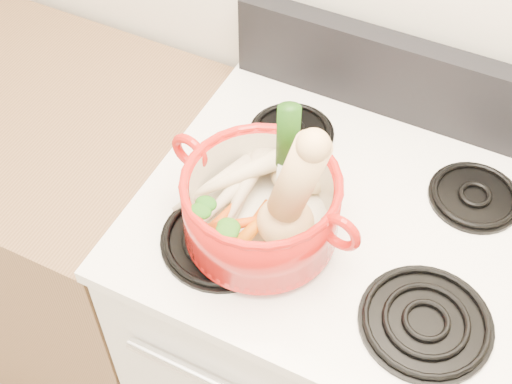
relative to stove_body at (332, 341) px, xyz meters
The scene contains 22 objects.
stove_body is the anchor object (origin of this frame).
cooktop 0.47m from the stove_body, ahead, with size 0.78×0.67×0.03m, color white.
control_backsplash 0.65m from the stove_body, 90.00° to the left, with size 0.76×0.05×0.18m, color black.
burner_front_left 0.56m from the stove_body, 139.90° to the right, with size 0.22×0.22×0.02m, color black.
burner_front_right 0.56m from the stove_body, 40.10° to the right, with size 0.22×0.22×0.02m, color black.
burner_back_left 0.55m from the stove_body, 143.62° to the left, with size 0.17×0.17×0.02m, color black.
burner_back_right 0.55m from the stove_body, 36.38° to the left, with size 0.17×0.17×0.02m, color black.
dutch_oven 0.60m from the stove_body, 138.12° to the right, with size 0.27×0.27×0.13m, color #B2140F.
pot_handle_left 0.69m from the stove_body, 161.42° to the right, with size 0.08×0.08×0.02m, color #B2140F.
pot_handle_right 0.64m from the stove_body, 82.42° to the right, with size 0.08×0.08×0.02m, color #B2140F.
squash 0.68m from the stove_body, 121.13° to the right, with size 0.10×0.10×0.25m, color tan, non-canonical shape.
leek 0.67m from the stove_body, 151.41° to the right, with size 0.04×0.04×0.25m, color silver.
ginger 0.57m from the stove_body, 169.13° to the right, with size 0.09×0.07×0.05m, color tan.
parsnip_0 0.60m from the stove_body, 154.48° to the right, with size 0.05×0.05×0.24m, color beige.
parsnip_1 0.61m from the stove_body, 154.28° to the right, with size 0.04×0.04×0.21m, color beige.
parsnip_2 0.61m from the stove_body, 154.92° to the right, with size 0.04×0.04×0.19m, color beige.
parsnip_3 0.63m from the stove_body, 154.41° to the right, with size 0.04×0.04×0.16m, color beige.
parsnip_4 0.62m from the stove_body, 158.96° to the right, with size 0.04×0.04×0.22m, color beige.
carrot_0 0.59m from the stove_body, 129.62° to the right, with size 0.03×0.03×0.15m, color #C44709.
carrot_1 0.61m from the stove_body, 139.38° to the right, with size 0.03×0.03×0.14m, color #C35709.
carrot_2 0.60m from the stove_body, 130.04° to the right, with size 0.03×0.03×0.16m, color #C65809.
carrot_3 0.61m from the stove_body, 132.30° to the right, with size 0.03×0.03×0.12m, color red.
Camera 1 is at (0.20, 0.59, 1.99)m, focal length 50.00 mm.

